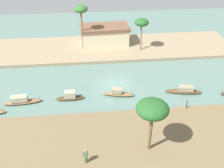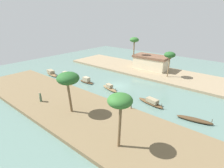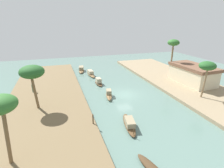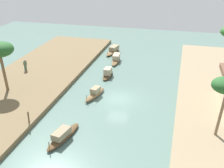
{
  "view_description": "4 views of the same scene",
  "coord_description": "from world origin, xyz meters",
  "px_view_note": "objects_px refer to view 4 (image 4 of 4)",
  "views": [
    {
      "loc": [
        -3.93,
        -33.32,
        20.84
      ],
      "look_at": [
        -0.55,
        -1.04,
        0.83
      ],
      "focal_mm": 43.83,
      "sensor_mm": 36.0,
      "label": 1
    },
    {
      "loc": [
        21.76,
        -27.77,
        13.86
      ],
      "look_at": [
        -0.69,
        -1.19,
        0.56
      ],
      "focal_mm": 29.59,
      "sensor_mm": 36.0,
      "label": 2
    },
    {
      "loc": [
        25.66,
        -10.46,
        11.72
      ],
      "look_at": [
        -2.83,
        -1.33,
        1.04
      ],
      "focal_mm": 28.39,
      "sensor_mm": 36.0,
      "label": 3
    },
    {
      "loc": [
        29.79,
        6.86,
        15.67
      ],
      "look_at": [
        -2.02,
        -1.25,
        0.91
      ],
      "focal_mm": 46.49,
      "sensor_mm": 36.0,
      "label": 4
    }
  ],
  "objects_px": {
    "sampan_upstream_small": "(108,73)",
    "palm_tree_left_near": "(0,50)",
    "sampan_downstream_large": "(95,93)",
    "person_on_near_bank": "(25,66)",
    "sampan_midstream": "(113,50)",
    "sampan_foreground": "(63,135)",
    "mooring_post": "(28,117)",
    "sampan_open_hull": "(116,59)"
  },
  "relations": [
    {
      "from": "mooring_post",
      "to": "palm_tree_left_near",
      "type": "distance_m",
      "value": 9.96
    },
    {
      "from": "mooring_post",
      "to": "sampan_upstream_small",
      "type": "bearing_deg",
      "value": 163.94
    },
    {
      "from": "sampan_downstream_large",
      "to": "sampan_upstream_small",
      "type": "bearing_deg",
      "value": -165.91
    },
    {
      "from": "mooring_post",
      "to": "palm_tree_left_near",
      "type": "relative_size",
      "value": 0.2
    },
    {
      "from": "sampan_foreground",
      "to": "sampan_midstream",
      "type": "bearing_deg",
      "value": -165.38
    },
    {
      "from": "sampan_upstream_small",
      "to": "palm_tree_left_near",
      "type": "xyz_separation_m",
      "value": [
        8.27,
        -10.59,
        5.1
      ]
    },
    {
      "from": "sampan_midstream",
      "to": "person_on_near_bank",
      "type": "bearing_deg",
      "value": -28.88
    },
    {
      "from": "sampan_downstream_large",
      "to": "person_on_near_bank",
      "type": "height_order",
      "value": "person_on_near_bank"
    },
    {
      "from": "person_on_near_bank",
      "to": "sampan_upstream_small",
      "type": "bearing_deg",
      "value": 115.3
    },
    {
      "from": "sampan_downstream_large",
      "to": "person_on_near_bank",
      "type": "xyz_separation_m",
      "value": [
        -4.59,
        -11.78,
        0.81
      ]
    },
    {
      "from": "sampan_midstream",
      "to": "sampan_downstream_large",
      "type": "bearing_deg",
      "value": 16.41
    },
    {
      "from": "sampan_foreground",
      "to": "mooring_post",
      "type": "distance_m",
      "value": 4.27
    },
    {
      "from": "sampan_downstream_large",
      "to": "person_on_near_bank",
      "type": "distance_m",
      "value": 12.67
    },
    {
      "from": "sampan_open_hull",
      "to": "sampan_midstream",
      "type": "bearing_deg",
      "value": -165.05
    },
    {
      "from": "sampan_downstream_large",
      "to": "sampan_upstream_small",
      "type": "relative_size",
      "value": 1.14
    },
    {
      "from": "sampan_midstream",
      "to": "person_on_near_bank",
      "type": "relative_size",
      "value": 3.06
    },
    {
      "from": "sampan_open_hull",
      "to": "sampan_foreground",
      "type": "height_order",
      "value": "sampan_open_hull"
    },
    {
      "from": "sampan_downstream_large",
      "to": "mooring_post",
      "type": "distance_m",
      "value": 9.11
    },
    {
      "from": "sampan_downstream_large",
      "to": "sampan_upstream_small",
      "type": "distance_m",
      "value": 6.44
    },
    {
      "from": "sampan_open_hull",
      "to": "sampan_downstream_large",
      "type": "relative_size",
      "value": 1.15
    },
    {
      "from": "sampan_downstream_large",
      "to": "mooring_post",
      "type": "height_order",
      "value": "mooring_post"
    },
    {
      "from": "sampan_foreground",
      "to": "mooring_post",
      "type": "height_order",
      "value": "mooring_post"
    },
    {
      "from": "sampan_foreground",
      "to": "sampan_midstream",
      "type": "distance_m",
      "value": 26.06
    },
    {
      "from": "mooring_post",
      "to": "sampan_downstream_large",
      "type": "bearing_deg",
      "value": 151.68
    },
    {
      "from": "sampan_downstream_large",
      "to": "person_on_near_bank",
      "type": "relative_size",
      "value": 2.7
    },
    {
      "from": "palm_tree_left_near",
      "to": "mooring_post",
      "type": "bearing_deg",
      "value": 46.25
    },
    {
      "from": "sampan_midstream",
      "to": "mooring_post",
      "type": "distance_m",
      "value": 24.98
    },
    {
      "from": "sampan_upstream_small",
      "to": "person_on_near_bank",
      "type": "relative_size",
      "value": 2.37
    },
    {
      "from": "sampan_open_hull",
      "to": "sampan_midstream",
      "type": "xyz_separation_m",
      "value": [
        -4.19,
        -1.51,
        0.01
      ]
    },
    {
      "from": "sampan_foreground",
      "to": "sampan_upstream_small",
      "type": "xyz_separation_m",
      "value": [
        -15.57,
        0.1,
        0.05
      ]
    },
    {
      "from": "sampan_foreground",
      "to": "sampan_upstream_small",
      "type": "distance_m",
      "value": 15.57
    },
    {
      "from": "sampan_foreground",
      "to": "palm_tree_left_near",
      "type": "distance_m",
      "value": 13.78
    },
    {
      "from": "sampan_foreground",
      "to": "person_on_near_bank",
      "type": "height_order",
      "value": "person_on_near_bank"
    },
    {
      "from": "sampan_upstream_small",
      "to": "mooring_post",
      "type": "xyz_separation_m",
      "value": [
        14.43,
        -4.16,
        0.65
      ]
    },
    {
      "from": "palm_tree_left_near",
      "to": "sampan_midstream",
      "type": "bearing_deg",
      "value": 154.89
    },
    {
      "from": "sampan_open_hull",
      "to": "mooring_post",
      "type": "height_order",
      "value": "mooring_post"
    },
    {
      "from": "sampan_foreground",
      "to": "person_on_near_bank",
      "type": "relative_size",
      "value": 3.18
    },
    {
      "from": "palm_tree_left_near",
      "to": "sampan_upstream_small",
      "type": "bearing_deg",
      "value": 127.98
    },
    {
      "from": "sampan_midstream",
      "to": "mooring_post",
      "type": "relative_size",
      "value": 4.13
    },
    {
      "from": "person_on_near_bank",
      "to": "palm_tree_left_near",
      "type": "xyz_separation_m",
      "value": [
        6.42,
        1.04,
        4.33
      ]
    },
    {
      "from": "sampan_foreground",
      "to": "sampan_upstream_small",
      "type": "bearing_deg",
      "value": -169.56
    },
    {
      "from": "sampan_downstream_large",
      "to": "sampan_foreground",
      "type": "relative_size",
      "value": 0.85
    }
  ]
}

